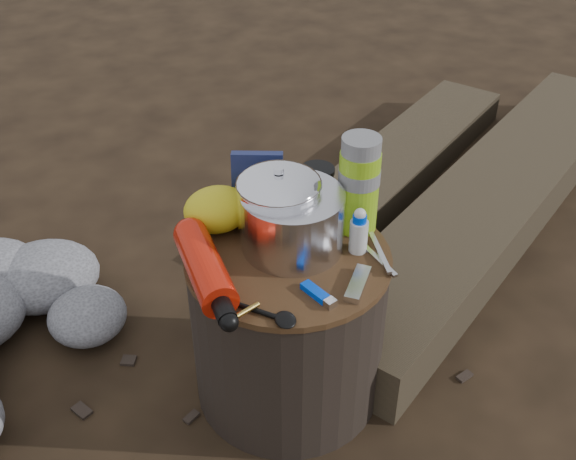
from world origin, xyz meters
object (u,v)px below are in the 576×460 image
object	(u,v)px
fuel_bottle	(205,267)
log_main	(496,199)
thermos	(359,185)
stump	(288,325)
travel_mug	(317,190)
camping_pot	(279,208)

from	to	relation	value
fuel_bottle	log_main	bearing A→B (deg)	23.39
fuel_bottle	thermos	size ratio (longest dim) A/B	1.39
stump	travel_mug	bearing A→B (deg)	50.18
thermos	travel_mug	distance (m)	0.12
camping_pot	stump	bearing A→B (deg)	-88.88
stump	camping_pot	size ratio (longest dim) A/B	2.50
camping_pot	travel_mug	bearing A→B (deg)	36.08
camping_pot	fuel_bottle	world-z (taller)	camping_pot
fuel_bottle	travel_mug	world-z (taller)	travel_mug
log_main	fuel_bottle	xyz separation A→B (m)	(-1.07, -0.49, 0.37)
log_main	camping_pot	xyz separation A→B (m)	(-0.88, -0.41, 0.42)
camping_pot	log_main	bearing A→B (deg)	24.96
camping_pot	fuel_bottle	bearing A→B (deg)	-156.04
log_main	travel_mug	xyz separation A→B (m)	(-0.76, -0.32, 0.39)
fuel_bottle	thermos	bearing A→B (deg)	10.65
log_main	camping_pot	distance (m)	1.06
log_main	travel_mug	size ratio (longest dim) A/B	16.81
fuel_bottle	stump	bearing A→B (deg)	6.67
camping_pot	travel_mug	size ratio (longest dim) A/B	1.59
stump	fuel_bottle	bearing A→B (deg)	-171.94
stump	camping_pot	distance (m)	0.30
camping_pot	fuel_bottle	xyz separation A→B (m)	(-0.19, -0.08, -0.05)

